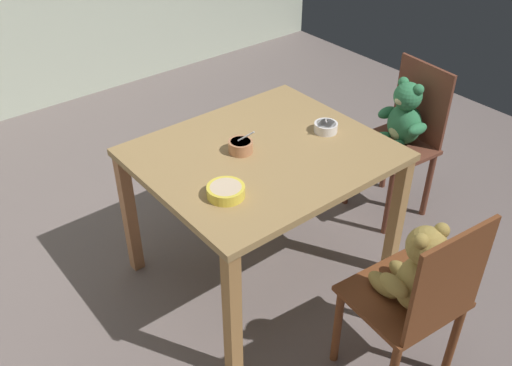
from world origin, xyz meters
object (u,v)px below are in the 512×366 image
at_px(porridge_bowl_yellow_near_left, 226,191).
at_px(porridge_bowl_white_near_right, 326,127).
at_px(dining_table, 263,168).
at_px(teddy_chair_near_front, 417,283).
at_px(porridge_bowl_terracotta_center, 241,146).
at_px(teddy_chair_near_right, 402,126).

bearing_deg(porridge_bowl_yellow_near_left, porridge_bowl_white_near_right, 10.04).
bearing_deg(dining_table, porridge_bowl_white_near_right, -8.03).
bearing_deg(teddy_chair_near_front, dining_table, 8.26).
relative_size(porridge_bowl_yellow_near_left, porridge_bowl_white_near_right, 1.39).
relative_size(teddy_chair_near_front, porridge_bowl_terracotta_center, 7.85).
xyz_separation_m(dining_table, porridge_bowl_yellow_near_left, (-0.34, -0.17, 0.12)).
bearing_deg(teddy_chair_near_front, porridge_bowl_terracotta_center, 12.95).
bearing_deg(teddy_chair_near_right, porridge_bowl_terracotta_center, -1.37).
bearing_deg(porridge_bowl_white_near_right, dining_table, 171.97).
height_order(dining_table, porridge_bowl_white_near_right, porridge_bowl_white_near_right).
bearing_deg(dining_table, teddy_chair_near_right, -3.64).
relative_size(dining_table, teddy_chair_near_right, 1.23).
xyz_separation_m(dining_table, porridge_bowl_white_near_right, (0.35, -0.05, 0.12)).
height_order(dining_table, teddy_chair_near_right, teddy_chair_near_right).
xyz_separation_m(teddy_chair_near_front, porridge_bowl_white_near_right, (0.31, 0.84, 0.20)).
bearing_deg(teddy_chair_near_right, porridge_bowl_yellow_near_left, 10.21).
bearing_deg(dining_table, porridge_bowl_yellow_near_left, -152.91).
xyz_separation_m(porridge_bowl_terracotta_center, porridge_bowl_yellow_near_left, (-0.26, -0.23, -0.01)).
xyz_separation_m(dining_table, teddy_chair_near_right, (0.96, -0.06, -0.08)).
bearing_deg(porridge_bowl_yellow_near_left, dining_table, 27.09).
height_order(dining_table, teddy_chair_near_front, teddy_chair_near_front).
height_order(teddy_chair_near_front, teddy_chair_near_right, teddy_chair_near_right).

